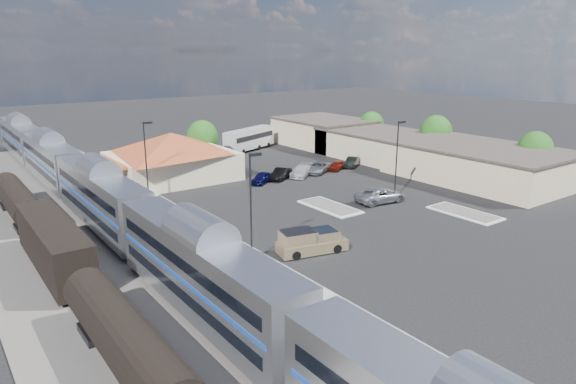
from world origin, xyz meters
TOP-DOWN VIEW (x-y plane):
  - ground at (0.00, 0.00)m, footprint 280.00×280.00m
  - railbed at (-21.00, 8.00)m, footprint 16.00×100.00m
  - platform at (-12.00, 6.00)m, footprint 5.50×92.00m
  - passenger_train at (-18.00, 9.61)m, footprint 3.00×104.00m
  - freight_cars at (-24.00, 1.68)m, footprint 2.80×46.00m
  - station_depot at (-4.56, 24.00)m, footprint 18.35×12.24m
  - buildings_east at (28.00, 14.28)m, footprint 14.40×51.40m
  - traffic_island_south at (4.00, 2.00)m, footprint 3.30×7.50m
  - traffic_island_north at (14.00, -8.00)m, footprint 3.30×7.50m
  - lamp_plat_s at (-10.90, -6.00)m, footprint 1.08×0.25m
  - lamp_plat_n at (-10.90, 16.00)m, footprint 1.08×0.25m
  - lamp_lot at (12.10, 0.00)m, footprint 1.08×0.25m
  - tree_east_a at (34.00, -4.00)m, footprint 4.56×4.56m
  - tree_east_b at (34.00, 12.00)m, footprint 4.94×4.94m
  - tree_east_c at (34.00, 26.00)m, footprint 4.41×4.41m
  - tree_depot at (3.00, 30.00)m, footprint 4.71×4.71m
  - pickup_truck at (-5.60, -6.93)m, footprint 6.23×3.41m
  - suv at (9.84, 0.16)m, footprint 6.25×3.49m
  - coach_bus at (14.54, 35.47)m, footprint 11.56×6.74m
  - person_a at (-12.35, -14.35)m, footprint 0.41×0.62m
  - person_b at (-11.66, -2.38)m, footprint 0.67×0.85m
  - parked_car_a at (3.84, 15.26)m, footprint 4.45×3.50m
  - parked_car_b at (7.04, 15.56)m, footprint 4.68×3.83m
  - parked_car_c at (10.24, 15.26)m, footprint 5.39×4.67m
  - parked_car_d at (13.44, 15.56)m, footprint 5.81×4.84m
  - parked_car_e at (16.64, 15.26)m, footprint 4.12×3.19m
  - parked_car_f at (19.84, 15.56)m, footprint 4.43×3.69m

SIDE VIEW (x-z plane):
  - ground at x=0.00m, z-range 0.00..0.00m
  - railbed at x=-21.00m, z-range 0.00..0.12m
  - platform at x=-12.00m, z-range 0.00..0.18m
  - traffic_island_south at x=4.00m, z-range 0.00..0.21m
  - traffic_island_north at x=14.00m, z-range 0.00..0.21m
  - parked_car_e at x=16.64m, z-range 0.00..1.31m
  - parked_car_a at x=3.84m, z-range 0.00..1.42m
  - parked_car_f at x=19.84m, z-range 0.00..1.43m
  - parked_car_d at x=13.44m, z-range 0.00..1.48m
  - parked_car_c at x=10.24m, z-range 0.00..1.49m
  - parked_car_b at x=7.04m, z-range 0.00..1.50m
  - suv at x=9.84m, z-range 0.00..1.65m
  - pickup_truck at x=-5.60m, z-range -0.05..1.99m
  - person_a at x=-12.35m, z-range 0.18..1.87m
  - person_b at x=-11.66m, z-range 0.18..1.91m
  - freight_cars at x=-24.00m, z-range -0.07..3.93m
  - coach_bus at x=14.54m, z-range 0.28..3.97m
  - buildings_east at x=28.00m, z-range -0.13..4.67m
  - passenger_train at x=-18.00m, z-range 0.09..5.64m
  - station_depot at x=-4.56m, z-range 0.03..6.23m
  - tree_east_c at x=34.00m, z-range 0.66..6.87m
  - tree_east_a at x=34.00m, z-range 0.68..7.10m
  - tree_depot at x=3.00m, z-range 0.71..7.34m
  - tree_east_b at x=34.00m, z-range 0.74..7.70m
  - lamp_plat_s at x=-10.90m, z-range 0.84..9.84m
  - lamp_plat_n at x=-10.90m, z-range 0.84..9.84m
  - lamp_lot at x=12.10m, z-range 0.84..9.84m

